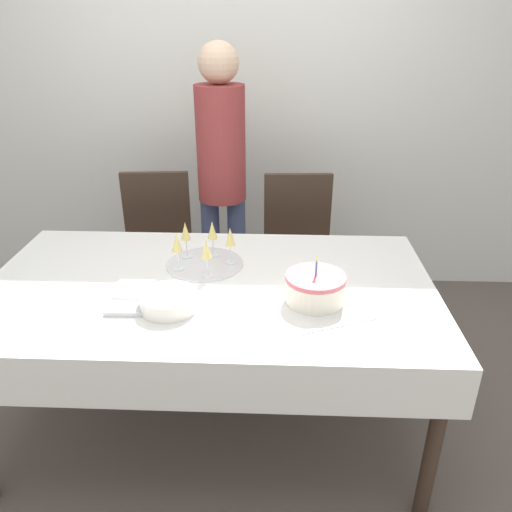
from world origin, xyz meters
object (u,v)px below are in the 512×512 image
Objects in this scene: champagne_tray at (204,250)px; person_standing at (222,165)px; dining_chair_far_left at (157,247)px; birthday_cake at (315,288)px; plate_stack_main at (169,301)px; dining_chair_far_right at (298,250)px.

person_standing reaches higher than champagne_tray.
birthday_cake is at bearing -48.42° from dining_chair_far_left.
birthday_cake is at bearing 8.08° from plate_stack_main.
person_standing reaches higher than plate_stack_main.
plate_stack_main is (-0.57, -0.08, -0.03)m from birthday_cake.
champagne_tray is (-0.48, 0.30, 0.01)m from birthday_cake.
birthday_cake is at bearing -66.37° from person_standing.
champagne_tray is 1.56× the size of plate_stack_main.
champagne_tray is at bearing -90.28° from person_standing.
dining_chair_far_right is at bearing 62.83° from plate_stack_main.
champagne_tray reaches higher than plate_stack_main.
champagne_tray is (0.39, -0.68, 0.31)m from dining_chair_far_left.
person_standing is (-0.46, 0.11, 0.48)m from dining_chair_far_right.
birthday_cake is 0.68× the size of champagne_tray.
dining_chair_far_right is at bearing 0.01° from dining_chair_far_left.
dining_chair_far_left is 0.63m from person_standing.
dining_chair_far_left is 4.34× the size of plate_stack_main.
birthday_cake is (0.02, -0.98, 0.29)m from dining_chair_far_right.
dining_chair_far_right reaches higher than champagne_tray.
dining_chair_far_right is 0.67m from person_standing.
plate_stack_main is 1.20m from person_standing.
person_standing is (0.09, 1.17, 0.21)m from plate_stack_main.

